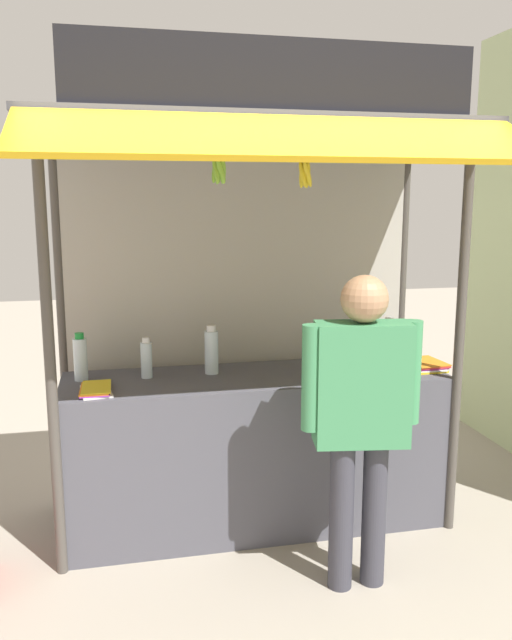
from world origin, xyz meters
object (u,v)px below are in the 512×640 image
(water_bottle_center, at_px, (80,358))
(magazine_stack_back_left, at_px, (424,365))
(water_bottle_front_right, at_px, (211,351))
(banana_bunch_rightmost, at_px, (305,173))
(water_bottle_mid_right, at_px, (371,341))
(banana_bunch_leftmost, at_px, (219,169))
(vendor_person, at_px, (361,405))
(water_bottle_mid_left, at_px, (146,359))
(magazine_stack_rear_center, at_px, (96,389))
(water_bottle_far_left, at_px, (388,342))

(water_bottle_center, height_order, magazine_stack_back_left, water_bottle_center)
(water_bottle_front_right, distance_m, banana_bunch_rightmost, 1.27)
(water_bottle_mid_right, height_order, banana_bunch_leftmost, banana_bunch_leftmost)
(water_bottle_center, xyz_separation_m, vendor_person, (1.44, -0.91, -0.10))
(banana_bunch_rightmost, bearing_deg, water_bottle_mid_left, 147.50)
(water_bottle_mid_left, distance_m, water_bottle_mid_right, 1.51)
(water_bottle_front_right, height_order, water_bottle_mid_right, water_bottle_front_right)
(water_bottle_mid_left, relative_size, banana_bunch_rightmost, 0.99)
(water_bottle_front_right, height_order, magazine_stack_rear_center, water_bottle_front_right)
(water_bottle_mid_left, xyz_separation_m, water_bottle_mid_right, (1.51, 0.11, 0.02))
(magazine_stack_back_left, bearing_deg, water_bottle_front_right, 172.71)
(water_bottle_far_left, xyz_separation_m, water_bottle_mid_left, (-1.59, -0.01, -0.03))
(water_bottle_mid_right, relative_size, magazine_stack_rear_center, 1.00)
(water_bottle_center, xyz_separation_m, magazine_stack_rear_center, (0.09, -0.27, -0.12))
(water_bottle_far_left, bearing_deg, water_bottle_front_right, 179.95)
(water_bottle_mid_right, height_order, magazine_stack_rear_center, water_bottle_mid_right)
(water_bottle_front_right, bearing_deg, water_bottle_mid_right, 4.90)
(water_bottle_center, bearing_deg, vendor_person, -32.37)
(water_bottle_mid_right, distance_m, banana_bunch_leftmost, 1.69)
(banana_bunch_rightmost, height_order, banana_bunch_leftmost, same)
(water_bottle_center, relative_size, banana_bunch_leftmost, 1.25)
(water_bottle_mid_right, distance_m, water_bottle_center, 1.90)
(water_bottle_front_right, bearing_deg, magazine_stack_back_left, -7.29)
(water_bottle_mid_right, relative_size, banana_bunch_leftmost, 1.24)
(water_bottle_front_right, bearing_deg, water_bottle_far_left, -0.05)
(water_bottle_far_left, relative_size, water_bottle_center, 1.07)
(water_bottle_front_right, relative_size, water_bottle_center, 1.05)
(water_bottle_center, relative_size, magazine_stack_rear_center, 1.01)
(water_bottle_mid_left, distance_m, magazine_stack_rear_center, 0.40)
(water_bottle_far_left, bearing_deg, banana_bunch_leftmost, -155.90)
(water_bottle_front_right, xyz_separation_m, water_bottle_mid_right, (1.10, 0.09, -0.01))
(banana_bunch_rightmost, bearing_deg, magazine_stack_back_left, 21.80)
(water_bottle_center, xyz_separation_m, banana_bunch_rightmost, (1.22, -0.56, 1.07))
(water_bottle_front_right, distance_m, water_bottle_mid_right, 1.11)
(water_bottle_mid_right, xyz_separation_m, water_bottle_center, (-1.90, -0.08, 0.00))
(magazine_stack_back_left, distance_m, banana_bunch_leftmost, 1.87)
(magazine_stack_back_left, bearing_deg, water_bottle_far_left, 135.00)
(water_bottle_center, height_order, vendor_person, vendor_person)
(water_bottle_far_left, distance_m, banana_bunch_leftmost, 1.71)
(water_bottle_far_left, relative_size, magazine_stack_back_left, 1.03)
(water_bottle_far_left, relative_size, water_bottle_mid_right, 1.07)
(water_bottle_front_right, height_order, water_bottle_far_left, water_bottle_far_left)
(banana_bunch_leftmost, bearing_deg, banana_bunch_rightmost, -0.14)
(magazine_stack_rear_center, bearing_deg, vendor_person, -25.33)
(water_bottle_far_left, bearing_deg, banana_bunch_rightmost, -144.22)
(water_bottle_center, bearing_deg, magazine_stack_back_left, -4.95)
(banana_bunch_rightmost, bearing_deg, water_bottle_center, 155.55)
(water_bottle_front_right, bearing_deg, banana_bunch_leftmost, -92.79)
(water_bottle_mid_left, xyz_separation_m, banana_bunch_leftmost, (0.38, -0.53, 1.11))
(banana_bunch_leftmost, bearing_deg, water_bottle_front_right, 87.21)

